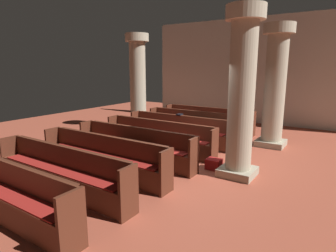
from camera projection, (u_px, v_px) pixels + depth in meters
The scene contains 16 objects.
ground_plane at pixel (190, 159), 7.68m from camera, with size 19.20×19.20×0.00m, color #9E4733.
back_wall at pixel (259, 71), 12.19m from camera, with size 10.00×0.16×4.50m, color beige.
pew_row_0 at pixel (208, 118), 10.98m from camera, with size 3.60×0.46×0.89m.
pew_row_1 at pixel (194, 123), 10.08m from camera, with size 3.60×0.46×0.89m.
pew_row_2 at pixel (178, 129), 9.17m from camera, with size 3.60×0.47×0.89m.
pew_row_3 at pixel (158, 135), 8.26m from camera, with size 3.60×0.46×0.89m.
pew_row_4 at pixel (134, 144), 7.36m from camera, with size 3.60×0.46×0.89m.
pew_row_5 at pixel (102, 155), 6.45m from camera, with size 3.60×0.47×0.89m.
pew_row_6 at pixel (60, 169), 5.55m from camera, with size 3.60×0.46×0.89m.
pew_row_7 at pixel (2, 189), 4.64m from camera, with size 3.60×0.47×0.89m.
pillar_aisle_side at pixel (275, 85), 8.58m from camera, with size 0.90×0.90×3.69m.
pillar_far_side at pixel (138, 80), 11.16m from camera, with size 0.90×0.90×3.69m.
pillar_aisle_rear at pixel (242, 92), 6.12m from camera, with size 0.82×0.82×3.69m.
lectern at pixel (235, 117), 11.40m from camera, with size 0.48×0.45×1.08m.
hymn_book at pixel (180, 114), 9.28m from camera, with size 0.17×0.21×0.04m, color black.
kneeler_box_red at pixel (214, 164), 6.90m from camera, with size 0.35×0.30×0.25m, color maroon.
Camera 1 is at (3.54, -6.45, 2.45)m, focal length 30.35 mm.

